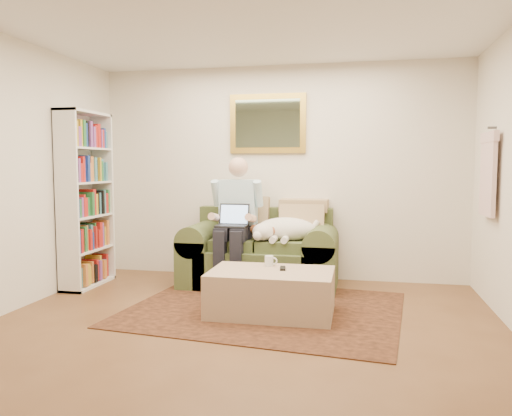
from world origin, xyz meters
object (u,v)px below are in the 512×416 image
(sofa, at_px, (260,259))
(laptop, at_px, (233,220))
(ottoman, at_px, (271,293))
(coffee_mug, at_px, (269,261))
(sleeping_dog, at_px, (286,229))
(bookshelf, at_px, (86,199))
(seated_man, at_px, (235,223))

(sofa, relative_size, laptop, 5.15)
(sofa, xyz_separation_m, ottoman, (0.33, -1.11, -0.10))
(ottoman, relative_size, coffee_mug, 11.38)
(sofa, bearing_deg, sleeping_dog, -15.74)
(laptop, distance_m, coffee_mug, 0.91)
(sleeping_dog, relative_size, bookshelf, 0.36)
(ottoman, xyz_separation_m, bookshelf, (-2.29, 0.69, 0.79))
(sofa, height_order, bookshelf, bookshelf)
(seated_man, height_order, laptop, seated_man)
(laptop, relative_size, ottoman, 0.30)
(coffee_mug, bearing_deg, ottoman, -73.99)
(sleeping_dog, distance_m, coffee_mug, 0.83)
(ottoman, bearing_deg, sofa, 106.56)
(laptop, height_order, coffee_mug, laptop)
(sofa, relative_size, coffee_mug, 17.64)
(laptop, height_order, ottoman, laptop)
(laptop, distance_m, bookshelf, 1.72)
(coffee_mug, bearing_deg, seated_man, 126.04)
(ottoman, distance_m, bookshelf, 2.52)
(ottoman, bearing_deg, coffee_mug, 106.01)
(seated_man, height_order, coffee_mug, seated_man)
(sofa, bearing_deg, bookshelf, -167.89)
(sofa, xyz_separation_m, laptop, (-0.26, -0.23, 0.47))
(ottoman, relative_size, bookshelf, 0.57)
(sofa, xyz_separation_m, seated_man, (-0.26, -0.16, 0.44))
(laptop, bearing_deg, sleeping_dog, 13.64)
(bookshelf, bearing_deg, seated_man, 8.67)
(sofa, height_order, coffee_mug, sofa)
(seated_man, bearing_deg, coffee_mug, -53.96)
(sofa, relative_size, sleeping_dog, 2.43)
(seated_man, distance_m, coffee_mug, 0.95)
(sofa, height_order, laptop, laptop)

